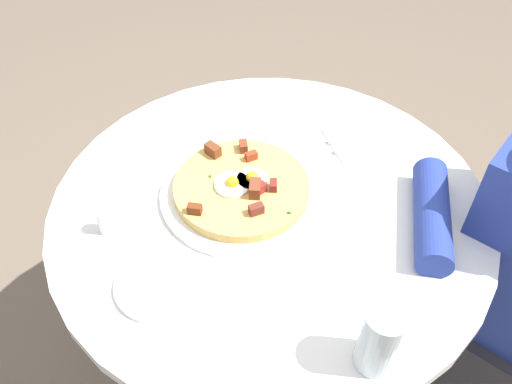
% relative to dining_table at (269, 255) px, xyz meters
% --- Properties ---
extents(ground_plane, '(6.00, 6.00, 0.00)m').
position_rel_dining_table_xyz_m(ground_plane, '(0.00, 0.00, -0.57)').
color(ground_plane, '#6B5B4C').
extents(dining_table, '(0.91, 0.91, 0.75)m').
position_rel_dining_table_xyz_m(dining_table, '(0.00, 0.00, 0.00)').
color(dining_table, silver).
rests_on(dining_table, ground_plane).
extents(pizza_plate, '(0.34, 0.34, 0.01)m').
position_rel_dining_table_xyz_m(pizza_plate, '(-0.06, -0.02, 0.18)').
color(pizza_plate, white).
rests_on(pizza_plate, dining_table).
extents(breakfast_pizza, '(0.28, 0.28, 0.05)m').
position_rel_dining_table_xyz_m(breakfast_pizza, '(-0.06, -0.02, 0.20)').
color(breakfast_pizza, '#DCAB58').
rests_on(breakfast_pizza, pizza_plate).
extents(bread_plate, '(0.16, 0.16, 0.01)m').
position_rel_dining_table_xyz_m(bread_plate, '(-0.03, -0.29, 0.18)').
color(bread_plate, white).
rests_on(bread_plate, dining_table).
extents(napkin, '(0.21, 0.22, 0.00)m').
position_rel_dining_table_xyz_m(napkin, '(0.06, 0.29, 0.18)').
color(napkin, white).
rests_on(napkin, dining_table).
extents(fork, '(0.11, 0.16, 0.00)m').
position_rel_dining_table_xyz_m(fork, '(0.07, 0.28, 0.18)').
color(fork, silver).
rests_on(fork, napkin).
extents(knife, '(0.11, 0.16, 0.00)m').
position_rel_dining_table_xyz_m(knife, '(0.04, 0.30, 0.18)').
color(knife, silver).
rests_on(knife, napkin).
extents(water_glass, '(0.07, 0.07, 0.14)m').
position_rel_dining_table_xyz_m(water_glass, '(0.34, -0.17, 0.25)').
color(water_glass, silver).
rests_on(water_glass, dining_table).
extents(salt_shaker, '(0.03, 0.03, 0.06)m').
position_rel_dining_table_xyz_m(salt_shaker, '(-0.20, -0.26, 0.21)').
color(salt_shaker, white).
rests_on(salt_shaker, dining_table).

